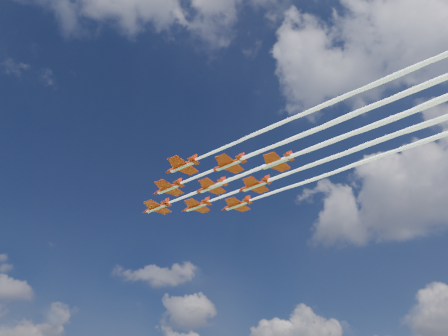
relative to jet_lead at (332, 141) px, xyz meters
The scene contains 6 objects.
jet_lead is the anchor object (origin of this frame).
jet_row2_port 13.02m from the jet_lead, 27.38° to the right, with size 129.67×15.05×2.85m.
jet_row2_starb 13.02m from the jet_lead, 35.90° to the left, with size 129.67×15.05×2.85m.
jet_row3_port 26.04m from the jet_lead, 27.38° to the right, with size 129.67×15.05×2.85m.
jet_row3_centre 22.17m from the jet_lead, ahead, with size 129.67×15.05×2.85m.
jet_row3_starb 26.04m from the jet_lead, 35.90° to the left, with size 129.67×15.05×2.85m.
Camera 1 is at (71.74, -78.67, 21.29)m, focal length 35.00 mm.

